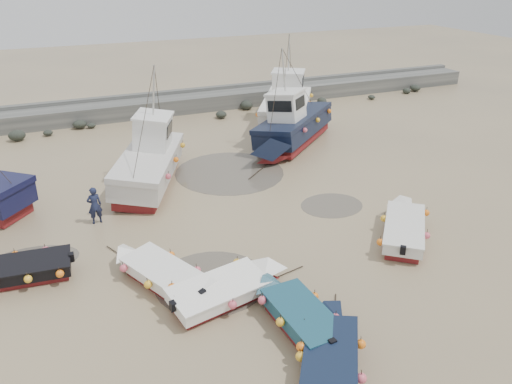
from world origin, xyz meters
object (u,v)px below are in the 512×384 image
(cabin_boat_1, at_px, (149,158))
(dinghy_2, at_px, (297,310))
(dinghy_0, at_px, (161,271))
(dinghy_4, at_px, (12,269))
(cabin_boat_3, at_px, (287,103))
(dinghy_1, at_px, (332,352))
(cabin_boat_2, at_px, (292,126))
(dinghy_5, at_px, (226,286))
(person, at_px, (97,223))
(dinghy_3, at_px, (405,225))

(cabin_boat_1, bearing_deg, dinghy_2, -57.62)
(dinghy_0, xyz_separation_m, dinghy_4, (-5.14, 2.29, 0.01))
(cabin_boat_3, bearing_deg, dinghy_1, -81.22)
(cabin_boat_2, bearing_deg, dinghy_2, 112.82)
(cabin_boat_1, xyz_separation_m, cabin_boat_2, (9.68, 2.05, -0.00))
(dinghy_2, distance_m, dinghy_5, 2.74)
(cabin_boat_3, relative_size, person, 5.51)
(dinghy_3, bearing_deg, cabin_boat_1, 170.75)
(dinghy_4, relative_size, cabin_boat_3, 0.59)
(cabin_boat_2, bearing_deg, dinghy_0, 95.00)
(dinghy_3, distance_m, cabin_boat_1, 13.71)
(dinghy_0, bearing_deg, cabin_boat_3, 27.09)
(dinghy_3, relative_size, cabin_boat_3, 0.55)
(dinghy_2, bearing_deg, dinghy_1, -91.58)
(dinghy_1, bearing_deg, person, 147.34)
(dinghy_5, distance_m, person, 8.52)
(dinghy_4, height_order, dinghy_5, same)
(dinghy_2, distance_m, cabin_boat_2, 17.55)
(dinghy_2, distance_m, cabin_boat_1, 13.88)
(dinghy_4, xyz_separation_m, cabin_boat_1, (6.75, 7.43, 0.78))
(dinghy_1, relative_size, dinghy_5, 0.91)
(dinghy_1, xyz_separation_m, dinghy_4, (-8.84, 8.42, -0.00))
(cabin_boat_1, bearing_deg, cabin_boat_3, 55.33)
(dinghy_3, bearing_deg, dinghy_4, -150.73)
(dinghy_0, bearing_deg, cabin_boat_2, 21.74)
(dinghy_4, height_order, cabin_boat_2, cabin_boat_2)
(dinghy_4, xyz_separation_m, dinghy_5, (7.05, -4.13, -0.00))
(dinghy_5, distance_m, cabin_boat_2, 16.55)
(dinghy_1, bearing_deg, dinghy_0, 154.19)
(dinghy_2, bearing_deg, dinghy_3, 21.93)
(dinghy_2, height_order, dinghy_4, same)
(dinghy_1, xyz_separation_m, dinghy_5, (-1.79, 4.28, -0.00))
(dinghy_0, xyz_separation_m, dinghy_5, (1.91, -1.85, 0.01))
(cabin_boat_2, xyz_separation_m, cabin_boat_3, (2.11, 5.09, -0.00))
(dinghy_3, distance_m, dinghy_4, 16.01)
(dinghy_2, bearing_deg, cabin_boat_2, 60.07)
(dinghy_3, bearing_deg, dinghy_5, -132.19)
(dinghy_0, relative_size, person, 3.29)
(dinghy_2, distance_m, dinghy_4, 10.77)
(person, bearing_deg, dinghy_4, 38.78)
(dinghy_2, bearing_deg, cabin_boat_3, 60.91)
(dinghy_4, relative_size, cabin_boat_1, 0.58)
(cabin_boat_3, bearing_deg, person, -112.24)
(dinghy_1, xyz_separation_m, cabin_boat_1, (-2.08, 15.85, 0.77))
(dinghy_2, height_order, dinghy_3, same)
(dinghy_0, xyz_separation_m, dinghy_1, (3.69, -6.13, 0.01))
(dinghy_1, bearing_deg, cabin_boat_3, 100.23)
(cabin_boat_3, bearing_deg, dinghy_0, -96.80)
(dinghy_1, distance_m, cabin_boat_1, 16.00)
(dinghy_3, relative_size, cabin_boat_1, 0.54)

